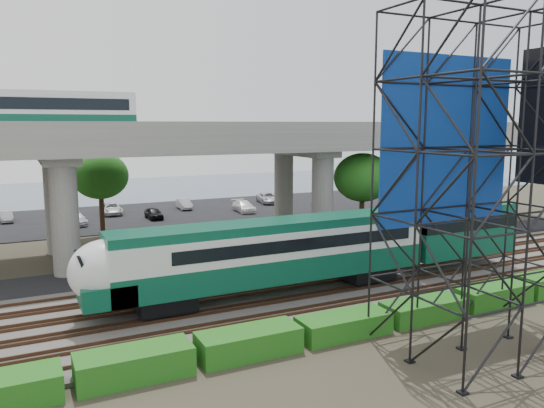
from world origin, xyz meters
TOP-DOWN VIEW (x-y plane):
  - ground at (0.00, 0.00)m, footprint 140.00×140.00m
  - ballast_bed at (0.00, 2.00)m, footprint 90.00×12.00m
  - service_road at (0.00, 10.50)m, footprint 90.00×5.00m
  - parking_lot at (0.00, 34.00)m, footprint 90.00×18.00m
  - harbor_water at (0.00, 56.00)m, footprint 140.00×40.00m
  - rail_tracks at (0.00, 2.00)m, footprint 90.00×9.52m
  - commuter_train at (2.54, 2.00)m, footprint 29.30×3.06m
  - overpass at (-0.77, 16.00)m, footprint 80.00×12.00m
  - scaffold_tower at (6.44, -7.98)m, footprint 9.36×6.36m
  - hedge_strip at (1.01, -4.30)m, footprint 34.60×1.80m
  - trees at (-4.67, 16.17)m, footprint 40.94×16.94m
  - parked_cars at (0.98, 33.67)m, footprint 36.38×9.75m

SIDE VIEW (x-z plane):
  - ground at x=0.00m, z-range 0.00..0.00m
  - harbor_water at x=0.00m, z-range 0.00..0.03m
  - service_road at x=0.00m, z-range 0.00..0.08m
  - parking_lot at x=0.00m, z-range 0.00..0.08m
  - ballast_bed at x=0.00m, z-range 0.00..0.20m
  - rail_tracks at x=0.00m, z-range 0.20..0.36m
  - hedge_strip at x=1.01m, z-range -0.04..1.16m
  - parked_cars at x=0.98m, z-range 0.05..1.36m
  - commuter_train at x=2.54m, z-range 0.73..5.03m
  - trees at x=-4.67m, z-range 1.73..9.42m
  - scaffold_tower at x=6.44m, z-range -0.03..14.97m
  - overpass at x=-0.77m, z-range 2.01..14.41m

